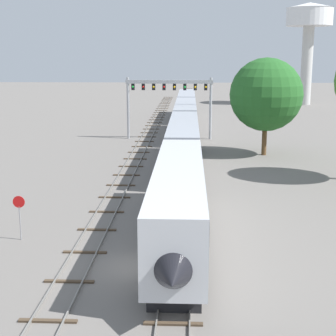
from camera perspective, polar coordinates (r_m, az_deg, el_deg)
The scene contains 8 objects.
ground_plane at distance 28.59m, azimuth -3.10°, elevation -11.10°, with size 400.00×400.00×0.00m, color slate.
track_main at distance 86.83m, azimuth 2.04°, elevation 4.93°, with size 2.60×200.00×0.16m.
track_near at distance 67.33m, azimuth -2.80°, elevation 2.73°, with size 2.60×160.00×0.16m.
passenger_train at distance 63.67m, azimuth 1.88°, elevation 4.49°, with size 3.04×86.67×4.80m.
signal_gantry at distance 71.08m, azimuth 0.14°, elevation 8.34°, with size 12.10×0.49×8.53m.
water_tower at distance 126.96m, azimuth 15.53°, elevation 15.36°, with size 10.80×10.80×23.45m.
stop_sign at distance 33.36m, azimuth -16.31°, elevation -4.69°, with size 0.76×0.08×2.88m.
trackside_tree_mid at distance 60.16m, azimuth 10.94°, elevation 8.07°, with size 8.41×8.41×11.27m.
Camera 1 is at (2.65, -26.08, 11.41)m, focal length 54.41 mm.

